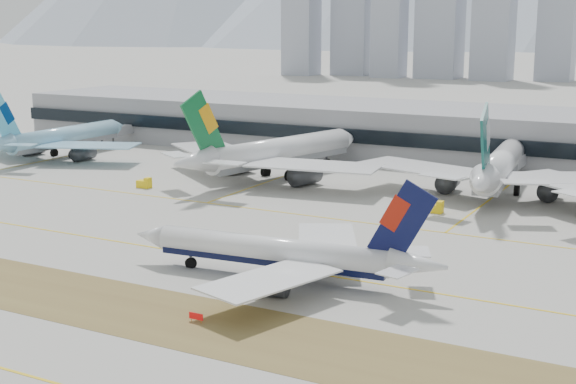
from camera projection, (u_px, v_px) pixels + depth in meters
The scene contains 10 objects.
ground at pixel (215, 248), 144.53m from camera, with size 3000.00×3000.00×0.00m, color #A29F97.
taxiing_airliner at pixel (283, 254), 125.75m from camera, with size 53.40×46.23×17.93m.
widebody_korean at pixel (60, 139), 240.22m from camera, with size 60.31×58.73×21.49m.
widebody_eva at pixel (274, 154), 207.34m from camera, with size 67.82×67.62×24.90m.
widebody_cathay at pixel (499, 168), 187.82m from camera, with size 68.24×67.12×24.45m.
terminal at pixel (424, 132), 241.92m from camera, with size 280.00×43.10×15.00m.
hold_sign_right at pixel (196, 316), 108.44m from camera, with size 2.20×0.15×1.35m.
gse_c at pixel (435, 208), 171.18m from camera, with size 3.55×2.00×2.60m.
gse_b at pixel (145, 184), 196.96m from camera, with size 3.55×2.00×2.60m.
city_skyline at pixel (438, 8), 574.34m from camera, with size 342.00×49.80×140.00m.
Camera 1 is at (77.56, -116.45, 39.86)m, focal length 50.00 mm.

